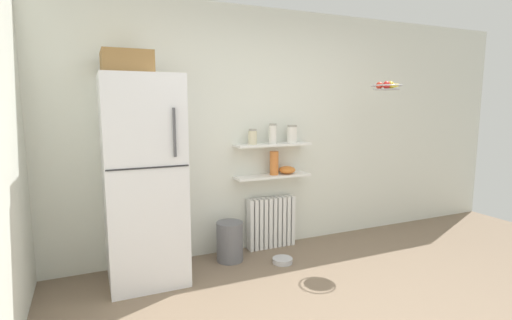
{
  "coord_description": "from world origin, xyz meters",
  "views": [
    {
      "loc": [
        -1.71,
        -1.81,
        1.59
      ],
      "look_at": [
        -0.21,
        1.6,
        1.05
      ],
      "focal_mm": 26.99,
      "sensor_mm": 36.0,
      "label": 1
    }
  ],
  "objects_px": {
    "storage_jar_0": "(253,137)",
    "shelf_bowl": "(287,170)",
    "refrigerator": "(143,176)",
    "storage_jar_1": "(273,134)",
    "storage_jar_2": "(292,134)",
    "pet_food_bowl": "(283,260)",
    "trash_bin": "(230,241)",
    "hanging_fruit_basket": "(387,86)",
    "radiator": "(271,222)",
    "vase": "(274,163)"
  },
  "relations": [
    {
      "from": "pet_food_bowl",
      "to": "refrigerator",
      "type": "bearing_deg",
      "value": 171.47
    },
    {
      "from": "radiator",
      "to": "vase",
      "type": "distance_m",
      "value": 0.68
    },
    {
      "from": "vase",
      "to": "storage_jar_1",
      "type": "bearing_deg",
      "value": 180.0
    },
    {
      "from": "storage_jar_2",
      "to": "pet_food_bowl",
      "type": "xyz_separation_m",
      "value": [
        -0.33,
        -0.42,
        -1.24
      ]
    },
    {
      "from": "radiator",
      "to": "pet_food_bowl",
      "type": "xyz_separation_m",
      "value": [
        -0.09,
        -0.45,
        -0.26
      ]
    },
    {
      "from": "storage_jar_1",
      "to": "vase",
      "type": "xyz_separation_m",
      "value": [
        0.02,
        0.0,
        -0.32
      ]
    },
    {
      "from": "storage_jar_0",
      "to": "vase",
      "type": "distance_m",
      "value": 0.39
    },
    {
      "from": "radiator",
      "to": "storage_jar_0",
      "type": "distance_m",
      "value": 1.0
    },
    {
      "from": "storage_jar_1",
      "to": "trash_bin",
      "type": "bearing_deg",
      "value": -165.49
    },
    {
      "from": "hanging_fruit_basket",
      "to": "refrigerator",
      "type": "bearing_deg",
      "value": 174.72
    },
    {
      "from": "radiator",
      "to": "storage_jar_0",
      "type": "height_order",
      "value": "storage_jar_0"
    },
    {
      "from": "storage_jar_0",
      "to": "pet_food_bowl",
      "type": "height_order",
      "value": "storage_jar_0"
    },
    {
      "from": "pet_food_bowl",
      "to": "hanging_fruit_basket",
      "type": "distance_m",
      "value": 2.13
    },
    {
      "from": "shelf_bowl",
      "to": "pet_food_bowl",
      "type": "bearing_deg",
      "value": -122.56
    },
    {
      "from": "radiator",
      "to": "hanging_fruit_basket",
      "type": "height_order",
      "value": "hanging_fruit_basket"
    },
    {
      "from": "radiator",
      "to": "hanging_fruit_basket",
      "type": "xyz_separation_m",
      "value": [
        1.12,
        -0.49,
        1.5
      ]
    },
    {
      "from": "storage_jar_2",
      "to": "pet_food_bowl",
      "type": "height_order",
      "value": "storage_jar_2"
    },
    {
      "from": "storage_jar_1",
      "to": "storage_jar_0",
      "type": "bearing_deg",
      "value": 180.0
    },
    {
      "from": "storage_jar_0",
      "to": "refrigerator",
      "type": "bearing_deg",
      "value": -169.06
    },
    {
      "from": "storage_jar_0",
      "to": "pet_food_bowl",
      "type": "distance_m",
      "value": 1.31
    },
    {
      "from": "trash_bin",
      "to": "hanging_fruit_basket",
      "type": "distance_m",
      "value": 2.32
    },
    {
      "from": "trash_bin",
      "to": "pet_food_bowl",
      "type": "bearing_deg",
      "value": -30.72
    },
    {
      "from": "trash_bin",
      "to": "hanging_fruit_basket",
      "type": "relative_size",
      "value": 1.23
    },
    {
      "from": "storage_jar_0",
      "to": "shelf_bowl",
      "type": "bearing_deg",
      "value": 0.0
    },
    {
      "from": "storage_jar_0",
      "to": "shelf_bowl",
      "type": "relative_size",
      "value": 0.87
    },
    {
      "from": "storage_jar_0",
      "to": "shelf_bowl",
      "type": "xyz_separation_m",
      "value": [
        0.41,
        0.0,
        -0.38
      ]
    },
    {
      "from": "storage_jar_1",
      "to": "hanging_fruit_basket",
      "type": "bearing_deg",
      "value": -22.13
    },
    {
      "from": "storage_jar_1",
      "to": "vase",
      "type": "relative_size",
      "value": 0.83
    },
    {
      "from": "pet_food_bowl",
      "to": "hanging_fruit_basket",
      "type": "height_order",
      "value": "hanging_fruit_basket"
    },
    {
      "from": "radiator",
      "to": "vase",
      "type": "xyz_separation_m",
      "value": [
        0.02,
        -0.03,
        0.67
      ]
    },
    {
      "from": "storage_jar_1",
      "to": "shelf_bowl",
      "type": "height_order",
      "value": "storage_jar_1"
    },
    {
      "from": "vase",
      "to": "trash_bin",
      "type": "bearing_deg",
      "value": -165.94
    },
    {
      "from": "radiator",
      "to": "vase",
      "type": "bearing_deg",
      "value": -58.5
    },
    {
      "from": "refrigerator",
      "to": "vase",
      "type": "bearing_deg",
      "value": 9.0
    },
    {
      "from": "refrigerator",
      "to": "hanging_fruit_basket",
      "type": "bearing_deg",
      "value": -5.28
    },
    {
      "from": "refrigerator",
      "to": "storage_jar_1",
      "type": "xyz_separation_m",
      "value": [
        1.39,
        0.22,
        0.32
      ]
    },
    {
      "from": "refrigerator",
      "to": "hanging_fruit_basket",
      "type": "height_order",
      "value": "refrigerator"
    },
    {
      "from": "storage_jar_0",
      "to": "storage_jar_2",
      "type": "height_order",
      "value": "storage_jar_2"
    },
    {
      "from": "refrigerator",
      "to": "hanging_fruit_basket",
      "type": "distance_m",
      "value": 2.66
    },
    {
      "from": "refrigerator",
      "to": "radiator",
      "type": "relative_size",
      "value": 3.57
    },
    {
      "from": "radiator",
      "to": "trash_bin",
      "type": "height_order",
      "value": "radiator"
    },
    {
      "from": "storage_jar_2",
      "to": "trash_bin",
      "type": "xyz_separation_m",
      "value": [
        -0.79,
        -0.14,
        -1.07
      ]
    },
    {
      "from": "refrigerator",
      "to": "storage_jar_0",
      "type": "height_order",
      "value": "refrigerator"
    },
    {
      "from": "vase",
      "to": "hanging_fruit_basket",
      "type": "distance_m",
      "value": 1.45
    },
    {
      "from": "storage_jar_2",
      "to": "trash_bin",
      "type": "distance_m",
      "value": 1.33
    },
    {
      "from": "storage_jar_0",
      "to": "shelf_bowl",
      "type": "height_order",
      "value": "storage_jar_0"
    },
    {
      "from": "refrigerator",
      "to": "storage_jar_2",
      "type": "bearing_deg",
      "value": 7.82
    },
    {
      "from": "refrigerator",
      "to": "storage_jar_1",
      "type": "relative_size",
      "value": 9.48
    },
    {
      "from": "refrigerator",
      "to": "shelf_bowl",
      "type": "distance_m",
      "value": 1.59
    },
    {
      "from": "shelf_bowl",
      "to": "trash_bin",
      "type": "distance_m",
      "value": 1.0
    }
  ]
}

